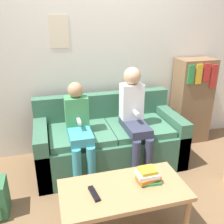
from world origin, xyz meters
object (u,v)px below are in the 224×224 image
at_px(couch, 109,141).
at_px(tv_remote, 94,194).
at_px(coffee_table, 124,193).
at_px(person_left, 79,128).
at_px(bookshelf, 192,101).
at_px(person_right, 135,115).

xyz_separation_m(couch, tv_remote, (-0.39, -1.03, 0.15)).
relative_size(couch, coffee_table, 1.67).
relative_size(coffee_table, person_left, 0.96).
distance_m(tv_remote, bookshelf, 2.09).
xyz_separation_m(couch, bookshelf, (1.24, 0.28, 0.30)).
xyz_separation_m(tv_remote, bookshelf, (1.63, 1.31, 0.15)).
xyz_separation_m(person_left, tv_remote, (-0.02, -0.84, -0.16)).
distance_m(person_left, tv_remote, 0.85).
height_order(couch, coffee_table, couch).
bearing_deg(couch, bookshelf, 12.83).
height_order(couch, bookshelf, bookshelf).
height_order(person_left, person_right, person_right).
bearing_deg(person_left, bookshelf, 16.41).
height_order(coffee_table, person_left, person_left).
distance_m(coffee_table, bookshelf, 1.91).
bearing_deg(bookshelf, tv_remote, -141.13).
distance_m(couch, bookshelf, 1.30).
relative_size(couch, person_left, 1.60).
distance_m(person_right, bookshelf, 1.10).
bearing_deg(coffee_table, person_left, 104.93).
bearing_deg(person_left, couch, 27.40).
xyz_separation_m(coffee_table, tv_remote, (-0.24, -0.01, 0.06)).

